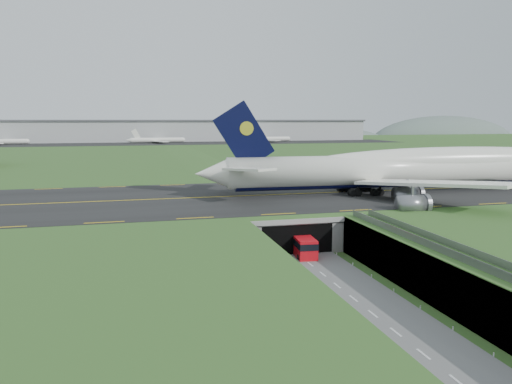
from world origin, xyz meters
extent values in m
plane|color=#305321|center=(0.00, 0.00, 0.00)|extent=(900.00, 900.00, 0.00)
cube|color=gray|center=(0.00, 0.00, 3.00)|extent=(800.00, 800.00, 6.00)
cube|color=slate|center=(0.00, -7.50, 0.10)|extent=(12.00, 75.00, 0.20)
cube|color=black|center=(0.00, 33.00, 6.09)|extent=(800.00, 44.00, 0.18)
cube|color=gray|center=(0.00, 19.00, 5.50)|extent=(16.00, 22.00, 1.00)
cube|color=gray|center=(-7.00, 19.00, 3.00)|extent=(2.00, 22.00, 6.00)
cube|color=gray|center=(7.00, 19.00, 3.00)|extent=(2.00, 22.00, 6.00)
cube|color=black|center=(0.00, 14.00, 2.50)|extent=(12.00, 12.00, 5.00)
cube|color=#A8A8A3|center=(0.00, 7.95, 5.60)|extent=(17.00, 0.50, 0.80)
cube|color=#A8A8A3|center=(11.00, -18.50, 5.80)|extent=(3.00, 53.00, 0.50)
cube|color=gray|center=(9.60, -18.50, 6.55)|extent=(0.06, 53.00, 1.00)
cube|color=gray|center=(12.40, -18.50, 6.55)|extent=(0.06, 53.00, 1.00)
cylinder|color=#A8A8A3|center=(11.00, -16.00, 2.80)|extent=(0.90, 0.90, 5.60)
cylinder|color=#A8A8A3|center=(11.00, -4.00, 2.80)|extent=(0.90, 0.90, 5.60)
cylinder|color=white|center=(26.65, 29.90, 11.14)|extent=(67.62, 9.13, 6.34)
cone|color=white|center=(-10.00, 31.42, 11.14)|extent=(7.18, 6.31, 6.03)
ellipsoid|color=white|center=(44.84, 29.15, 12.56)|extent=(72.52, 8.83, 6.66)
cylinder|color=black|center=(26.65, 29.90, 8.66)|extent=(64.10, 5.32, 2.66)
cube|color=white|center=(29.29, 45.67, 10.15)|extent=(21.77, 28.81, 2.67)
cube|color=white|center=(-3.75, 38.61, 12.62)|extent=(9.37, 11.67, 1.02)
cube|color=white|center=(27.98, 13.97, 10.15)|extent=(19.93, 29.54, 2.67)
cube|color=white|center=(-4.36, 23.75, 12.62)|extent=(8.74, 11.77, 1.02)
cube|color=black|center=(-3.56, 31.16, 18.57)|extent=(12.62, 1.12, 14.03)
cylinder|color=yellow|center=(-3.06, 31.14, 20.06)|extent=(2.80, 0.81, 2.78)
cylinder|color=slate|center=(27.76, 39.28, 7.07)|extent=(5.29, 3.48, 3.27)
cylinder|color=slate|center=(23.51, 49.88, 7.07)|extent=(5.29, 3.48, 3.27)
cylinder|color=slate|center=(26.98, 20.46, 7.07)|extent=(5.29, 3.48, 3.27)
cylinder|color=slate|center=(21.87, 10.26, 7.07)|extent=(5.29, 3.48, 3.27)
cylinder|color=black|center=(53.60, 28.79, 6.73)|extent=(1.11, 0.54, 1.09)
cube|color=black|center=(22.20, 30.09, 6.87)|extent=(6.23, 7.18, 1.39)
cube|color=red|center=(0.68, 7.29, 1.74)|extent=(3.54, 7.93, 3.08)
cube|color=black|center=(0.68, 7.29, 2.36)|extent=(3.61, 8.04, 1.03)
cube|color=black|center=(0.68, 7.29, 0.46)|extent=(3.29, 7.40, 0.51)
cylinder|color=black|center=(-0.87, 4.84, 0.57)|extent=(0.44, 0.95, 0.93)
cylinder|color=black|center=(-0.42, 9.97, 0.57)|extent=(0.44, 0.95, 0.93)
cylinder|color=black|center=(1.79, 4.61, 0.57)|extent=(0.44, 0.95, 0.93)
cylinder|color=black|center=(2.24, 9.73, 0.57)|extent=(0.44, 0.95, 0.93)
cube|color=#B2B2B2|center=(0.00, 300.00, 13.50)|extent=(300.00, 22.00, 15.00)
cube|color=#4C4C51|center=(0.00, 300.00, 21.00)|extent=(302.00, 24.00, 1.20)
cube|color=black|center=(0.00, 270.00, 6.14)|extent=(320.00, 50.00, 0.08)
cylinder|color=white|center=(-7.39, 275.00, 8.18)|extent=(34.00, 3.20, 3.20)
cylinder|color=white|center=(67.62, 275.00, 8.18)|extent=(34.00, 3.20, 3.20)
ellipsoid|color=#54645D|center=(120.00, 430.00, -4.00)|extent=(260.00, 91.00, 44.00)
ellipsoid|color=#54645D|center=(320.00, 430.00, -4.00)|extent=(180.00, 63.00, 60.00)
camera|label=1|loc=(-25.86, -66.50, 21.83)|focal=35.00mm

